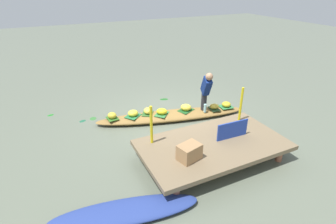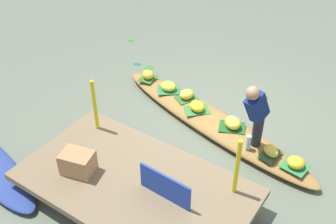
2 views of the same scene
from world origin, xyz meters
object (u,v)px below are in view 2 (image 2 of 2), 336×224
at_px(banana_bunch_0, 168,86).
at_px(water_bottle, 249,142).
at_px(banana_bunch_2, 197,106).
at_px(banana_bunch_4, 296,162).
at_px(produce_crate, 78,163).
at_px(market_banner, 165,187).
at_px(vendor_boat, 211,121).
at_px(banana_bunch_1, 233,123).
at_px(banana_bunch_5, 187,94).
at_px(vendor_person, 256,112).
at_px(banana_bunch_6, 271,151).
at_px(banana_bunch_3, 148,75).

relative_size(banana_bunch_0, water_bottle, 1.17).
bearing_deg(banana_bunch_2, banana_bunch_0, -17.77).
xyz_separation_m(banana_bunch_4, produce_crate, (2.43, 2.00, 0.29)).
bearing_deg(water_bottle, produce_crate, 49.93).
distance_m(banana_bunch_0, market_banner, 2.84).
distance_m(vendor_boat, water_bottle, 0.97).
relative_size(banana_bunch_1, market_banner, 0.40).
relative_size(banana_bunch_5, vendor_person, 0.22).
relative_size(banana_bunch_6, water_bottle, 1.08).
bearing_deg(market_banner, banana_bunch_3, -47.72).
height_order(banana_bunch_1, market_banner, market_banner).
bearing_deg(banana_bunch_4, banana_bunch_6, -4.85).
distance_m(banana_bunch_3, banana_bunch_4, 3.35).
relative_size(market_banner, produce_crate, 1.78).
bearing_deg(vendor_person, banana_bunch_0, -17.05).
xyz_separation_m(vendor_boat, banana_bunch_3, (1.63, -0.39, 0.19)).
bearing_deg(banana_bunch_3, banana_bunch_6, 165.80).
bearing_deg(banana_bunch_3, banana_bunch_1, 167.82).
height_order(banana_bunch_4, vendor_person, vendor_person).
relative_size(banana_bunch_4, water_bottle, 1.07).
distance_m(banana_bunch_4, market_banner, 2.11).
xyz_separation_m(banana_bunch_5, produce_crate, (0.16, 2.61, 0.28)).
distance_m(banana_bunch_1, vendor_person, 0.80).
bearing_deg(water_bottle, banana_bunch_4, -178.77).
bearing_deg(banana_bunch_6, banana_bunch_5, -16.92).
relative_size(banana_bunch_1, banana_bunch_4, 1.17).
xyz_separation_m(vendor_boat, vendor_person, (-0.90, 0.33, 0.79)).
bearing_deg(banana_bunch_2, market_banner, 109.76).
relative_size(banana_bunch_3, water_bottle, 0.99).
distance_m(banana_bunch_6, market_banner, 1.95).
relative_size(banana_bunch_5, water_bottle, 1.09).
relative_size(banana_bunch_0, banana_bunch_2, 0.95).
distance_m(banana_bunch_0, banana_bunch_5, 0.43).
bearing_deg(banana_bunch_3, market_banner, 130.10).
xyz_separation_m(banana_bunch_4, banana_bunch_6, (0.40, -0.03, 0.00)).
distance_m(banana_bunch_0, banana_bunch_4, 2.78).
bearing_deg(produce_crate, water_bottle, -130.07).
xyz_separation_m(banana_bunch_1, banana_bunch_4, (-1.20, 0.31, -0.02)).
bearing_deg(vendor_person, banana_bunch_2, -16.59).
relative_size(banana_bunch_2, market_banner, 0.39).
bearing_deg(market_banner, vendor_boat, -75.48).
bearing_deg(banana_bunch_1, banana_bunch_4, 165.41).
xyz_separation_m(banana_bunch_4, water_bottle, (0.76, 0.02, 0.04)).
distance_m(banana_bunch_2, market_banner, 2.28).
relative_size(vendor_boat, banana_bunch_6, 16.19).
bearing_deg(vendor_boat, water_bottle, 169.54).
bearing_deg(banana_bunch_1, produce_crate, 61.95).
distance_m(banana_bunch_4, banana_bunch_6, 0.41).
bearing_deg(banana_bunch_4, banana_bunch_3, -13.07).
bearing_deg(banana_bunch_4, market_banner, 55.92).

